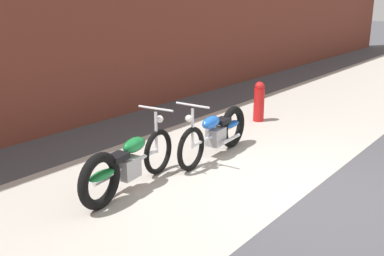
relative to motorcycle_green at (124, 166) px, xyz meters
The scene contains 5 objects.
ground_plane 2.47m from the motorcycle_green, 52.89° to the right, with size 80.00×80.00×0.00m, color #47474C.
sidewalk_slab 1.53m from the motorcycle_green, ahead, with size 36.00×3.50×0.01m, color #B2ADA3.
motorcycle_green is the anchor object (origin of this frame).
motorcycle_blue 2.01m from the motorcycle_green, ahead, with size 2.01×0.58×1.03m.
fire_hydrant 4.24m from the motorcycle_green, ahead, with size 0.22×0.22×0.84m.
Camera 1 is at (-5.25, -2.22, 2.60)m, focal length 41.99 mm.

